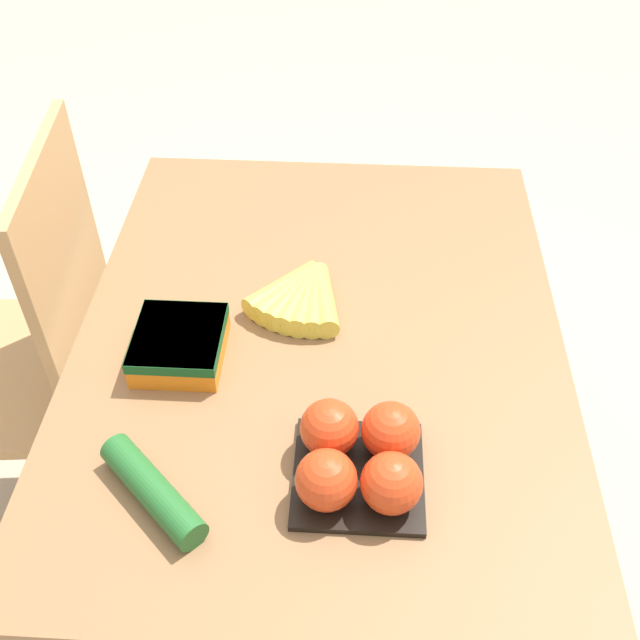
{
  "coord_description": "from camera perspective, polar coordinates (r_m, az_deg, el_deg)",
  "views": [
    {
      "loc": [
        -0.85,
        -0.05,
        1.6
      ],
      "look_at": [
        0.0,
        0.0,
        0.78
      ],
      "focal_mm": 42.0,
      "sensor_mm": 36.0,
      "label": 1
    }
  ],
  "objects": [
    {
      "name": "ground_plane",
      "position": [
        1.81,
        -0.0,
        -18.12
      ],
      "size": [
        12.0,
        12.0,
        0.0
      ],
      "primitive_type": "plane",
      "color": "#B7A88E"
    },
    {
      "name": "dining_table",
      "position": [
        1.29,
        -0.0,
        -5.11
      ],
      "size": [
        1.01,
        0.78,
        0.75
      ],
      "color": "olive",
      "rests_on": "ground_plane"
    },
    {
      "name": "chair",
      "position": [
        1.61,
        -21.06,
        -2.73
      ],
      "size": [
        0.46,
        0.44,
        0.96
      ],
      "rotation": [
        0.0,
        0.0,
        3.24
      ],
      "color": "tan",
      "rests_on": "ground_plane"
    },
    {
      "name": "banana_bunch",
      "position": [
        1.24,
        -1.44,
        1.86
      ],
      "size": [
        0.17,
        0.16,
        0.04
      ],
      "color": "brown",
      "rests_on": "dining_table"
    },
    {
      "name": "tomato_pack",
      "position": [
        0.99,
        3.01,
        -10.41
      ],
      "size": [
        0.17,
        0.17,
        0.09
      ],
      "color": "black",
      "rests_on": "dining_table"
    },
    {
      "name": "carrot_bag",
      "position": [
        1.16,
        -10.68,
        -1.72
      ],
      "size": [
        0.14,
        0.13,
        0.05
      ],
      "color": "orange",
      "rests_on": "dining_table"
    },
    {
      "name": "cucumber_near",
      "position": [
        1.01,
        -12.64,
        -12.53
      ],
      "size": [
        0.16,
        0.16,
        0.04
      ],
      "color": "#236028",
      "rests_on": "dining_table"
    }
  ]
}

